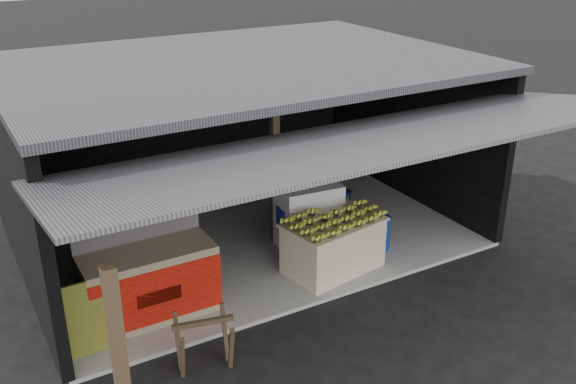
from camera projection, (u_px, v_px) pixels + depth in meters
ground at (322, 304)px, 9.10m from camera, size 80.00×80.00×0.00m
concrete_slab at (244, 232)px, 11.08m from camera, size 7.00×5.00×0.06m
shophouse at (232, 112)px, 10.51m from camera, size 7.40×7.29×3.02m
banana_table at (333, 245)px, 9.73m from camera, size 1.60×1.14×0.81m
banana_pile at (334, 216)px, 9.53m from camera, size 1.47×1.02×0.16m
white_crate at (309, 216)px, 10.37m from camera, size 1.03×0.75×1.08m
neighbor_stall at (149, 279)px, 8.56m from camera, size 1.75×0.80×1.80m
green_signboard at (90, 318)px, 7.84m from camera, size 0.64×0.15×0.96m
sawhorse at (204, 339)px, 7.61m from camera, size 0.74×0.74×0.70m
water_barrel at (379, 234)px, 10.38m from camera, size 0.36×0.36×0.53m
plastic_chair at (334, 186)px, 11.59m from camera, size 0.49×0.49×0.86m
magenta_rug at (341, 217)px, 11.56m from camera, size 1.57×1.11×0.01m
picture_frames at (177, 95)px, 12.16m from camera, size 1.62×0.04×0.46m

